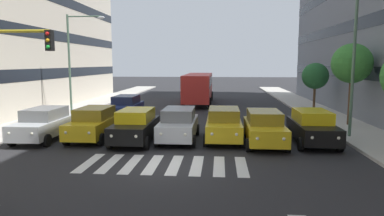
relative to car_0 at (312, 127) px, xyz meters
The scene contains 15 objects.
ground_plane 8.21m from the car_0, 31.28° to the left, with size 180.00×180.00×0.00m, color #262628.
crosswalk_markings 8.21m from the car_0, 31.28° to the left, with size 6.75×2.80×0.01m.
car_0 is the anchor object (origin of this frame).
car_1 2.50m from the car_0, ahead, with size 2.02×4.44×1.72m.
car_2 4.53m from the car_0, ahead, with size 2.02×4.44×1.72m.
car_3 6.91m from the car_0, ahead, with size 2.02×4.44×1.72m.
car_4 9.11m from the car_0, ahead, with size 2.02×4.44×1.72m.
car_5 11.53m from the car_0, ahead, with size 2.02×4.44×1.72m.
car_6 14.14m from the car_0, ahead, with size 2.02×4.44×1.72m.
car_row2_0 13.71m from the car_0, 31.49° to the right, with size 2.02×4.44×1.72m.
bus_behind_traffic 18.62m from the car_0, 68.20° to the right, with size 2.78×10.50×3.00m.
street_lamp_left 4.58m from the car_0, 143.44° to the right, with size 2.99×0.28×7.66m.
street_lamp_right 18.25m from the car_0, 27.22° to the right, with size 2.99×0.28×7.61m.
street_tree_1 7.06m from the car_0, 125.31° to the right, with size 2.53×2.53×5.22m.
street_tree_2 12.17m from the car_0, 105.05° to the right, with size 2.16×2.16×3.99m.
Camera 1 is at (-2.26, 13.57, 4.12)m, focal length 32.35 mm.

